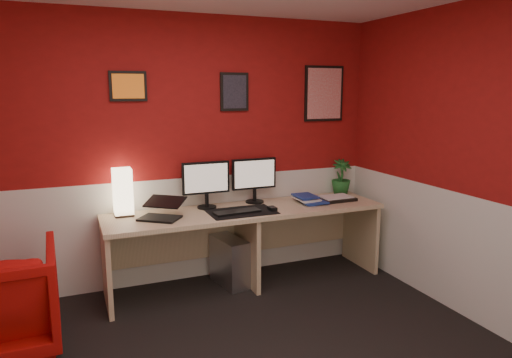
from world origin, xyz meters
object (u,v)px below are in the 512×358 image
(desk, at_px, (247,247))
(potted_plant, at_px, (341,177))
(laptop, at_px, (159,207))
(zen_tray, at_px, (336,199))
(monitor_right, at_px, (255,173))
(pc_tower, at_px, (230,261))
(monitor_left, at_px, (206,178))
(shoji_lamp, at_px, (123,193))

(desk, bearing_deg, potted_plant, 11.27)
(laptop, xyz_separation_m, zen_tray, (1.77, 0.03, -0.09))
(desk, height_order, monitor_right, monitor_right)
(zen_tray, relative_size, potted_plant, 0.95)
(laptop, height_order, monitor_right, monitor_right)
(laptop, xyz_separation_m, pc_tower, (0.66, 0.09, -0.61))
(laptop, bearing_deg, monitor_left, 61.82)
(zen_tray, xyz_separation_m, potted_plant, (0.21, 0.24, 0.17))
(monitor_left, bearing_deg, potted_plant, 1.71)
(shoji_lamp, bearing_deg, laptop, -42.07)
(potted_plant, height_order, pc_tower, potted_plant)
(zen_tray, height_order, pc_tower, zen_tray)
(shoji_lamp, bearing_deg, monitor_right, 0.71)
(monitor_right, xyz_separation_m, potted_plant, (1.00, 0.01, -0.11))
(desk, xyz_separation_m, pc_tower, (-0.16, 0.05, -0.14))
(zen_tray, bearing_deg, desk, 179.68)
(monitor_left, distance_m, potted_plant, 1.50)
(shoji_lamp, height_order, potted_plant, shoji_lamp)
(shoji_lamp, relative_size, laptop, 1.21)
(desk, height_order, pc_tower, desk)
(desk, xyz_separation_m, laptop, (-0.81, -0.04, 0.47))
(monitor_right, relative_size, zen_tray, 1.66)
(potted_plant, bearing_deg, monitor_left, -178.29)
(monitor_left, relative_size, zen_tray, 1.66)
(monitor_left, relative_size, monitor_right, 1.00)
(desk, distance_m, laptop, 0.94)
(desk, distance_m, monitor_right, 0.71)
(monitor_left, relative_size, potted_plant, 1.58)
(desk, distance_m, zen_tray, 1.03)
(zen_tray, relative_size, pc_tower, 0.78)
(potted_plant, distance_m, pc_tower, 1.50)
(desk, relative_size, zen_tray, 7.43)
(monitor_right, distance_m, zen_tray, 0.87)
(desk, height_order, potted_plant, potted_plant)
(desk, xyz_separation_m, monitor_left, (-0.33, 0.19, 0.66))
(desk, xyz_separation_m, zen_tray, (0.96, -0.01, 0.38))
(laptop, height_order, pc_tower, laptop)
(monitor_left, distance_m, pc_tower, 0.82)
(desk, bearing_deg, zen_tray, -0.32)
(desk, bearing_deg, shoji_lamp, 169.37)
(zen_tray, distance_m, potted_plant, 0.36)
(zen_tray, bearing_deg, potted_plant, 49.04)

